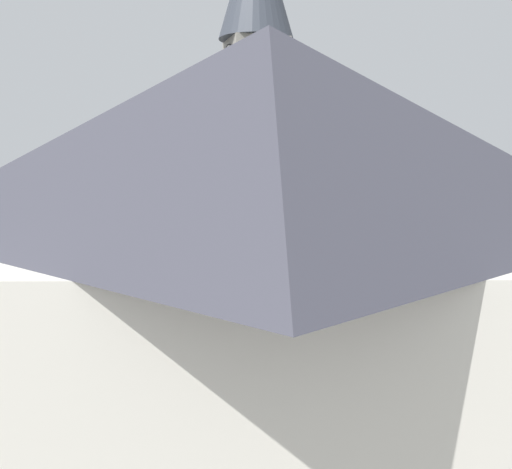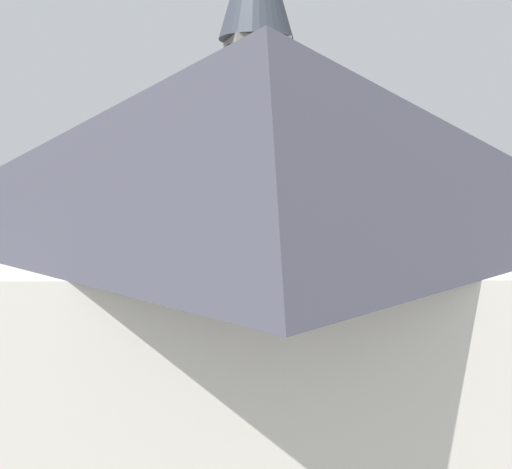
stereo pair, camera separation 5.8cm
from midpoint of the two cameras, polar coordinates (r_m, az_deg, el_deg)
The scene contains 12 objects.
ground_plane at distance 29.20m, azimuth 0.06°, elevation -9.14°, with size 200.00×200.00×0.00m, color #605E5B.
clock_tower at distance 28.06m, azimuth 0.06°, elevation 14.83°, with size 3.61×3.61×20.42m.
car_blue_kerb at distance 39.43m, azimuth -14.29°, elevation -3.67°, with size 4.43×2.73×1.53m.
car_silver_kerb at distance 35.71m, azimuth 0.39°, elevation -4.65°, with size 4.35×3.75×1.53m.
car_red_corner at distance 35.34m, azimuth 11.78°, elevation -4.96°, with size 3.97×4.22×1.53m.
car_white_side at distance 25.24m, azimuth 19.50°, elevation -10.61°, with size 4.18×4.03×1.53m.
car_black_far at distance 31.06m, azimuth -23.42°, elevation -7.30°, with size 4.45×2.86×1.53m.
pedestrian at distance 27.71m, azimuth -20.36°, elevation -8.44°, with size 0.44×0.40×1.69m.
tree at distance 18.60m, azimuth -0.08°, elevation -4.06°, with size 5.30×5.30×7.41m.
building_terrace_right at distance 48.16m, azimuth -11.18°, elevation 3.03°, with size 9.48×12.52×8.79m.
building_corner_back at distance 9.69m, azimuth 1.16°, elevation -11.28°, with size 9.86×10.83×10.71m.
road_sign at distance 23.40m, azimuth -7.09°, elevation -8.75°, with size 0.60×0.07×2.80m.
Camera 2 is at (-26.70, 8.00, 8.69)m, focal length 39.16 mm.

